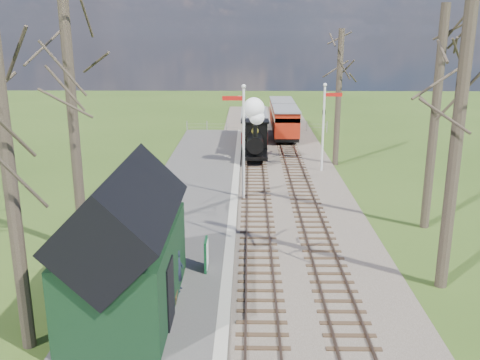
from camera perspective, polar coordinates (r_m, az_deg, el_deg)
The scene contains 18 objects.
distant_hills at distance 80.03m, azimuth 2.21°, elevation -2.58°, with size 114.40×48.00×22.02m.
ballast_bed at distance 34.78m, azimuth 3.77°, elevation 0.95°, with size 8.00×60.00×0.10m, color brown.
track_near at distance 34.73m, azimuth 1.63°, elevation 1.04°, with size 1.60×60.00×0.15m.
track_far at distance 34.86m, azimuth 5.90°, elevation 1.02°, with size 1.60×60.00×0.15m.
platform at distance 27.23m, azimuth -5.58°, elevation -3.19°, with size 5.00×44.00×0.20m, color #474442.
coping_strip at distance 27.07m, azimuth -0.73°, elevation -3.22°, with size 0.40×44.00×0.21m, color #B2AD9E.
station_shed at distance 17.37m, azimuth -12.07°, elevation -7.04°, with size 3.25×6.30×4.78m.
semaphore_near at distance 28.10m, azimuth 0.24°, elevation 4.91°, with size 1.22×0.24×6.22m.
semaphore_far at distance 34.39m, azimuth 9.02°, elevation 6.25°, with size 1.22×0.24×5.72m.
bare_trees at distance 22.08m, azimuth 5.55°, elevation 6.05°, with size 15.51×22.39×12.00m.
fence_line at distance 48.33m, azimuth 1.81°, elevation 5.76°, with size 12.60×0.08×1.00m.
locomotive at distance 36.99m, azimuth 1.58°, elevation 5.06°, with size 1.78×4.16×4.46m.
coach at distance 43.05m, azimuth 1.51°, elevation 5.83°, with size 2.08×7.13×2.19m.
red_carriage_a at distance 44.42m, azimuth 4.87°, elevation 6.10°, with size 2.09×5.18×2.20m.
red_carriage_b at distance 49.84m, azimuth 4.45°, elevation 7.15°, with size 2.09×5.18×2.20m.
sign_board at distance 20.17m, azimuth -3.61°, elevation -7.93°, with size 0.11×0.83×1.21m.
bench at distance 18.54m, azimuth -7.67°, elevation -10.95°, with size 0.54×1.56×0.88m.
person at distance 18.68m, azimuth -6.62°, elevation -9.53°, with size 0.55×0.36×1.50m, color black.
Camera 1 is at (-0.43, -11.60, 8.88)m, focal length 40.00 mm.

